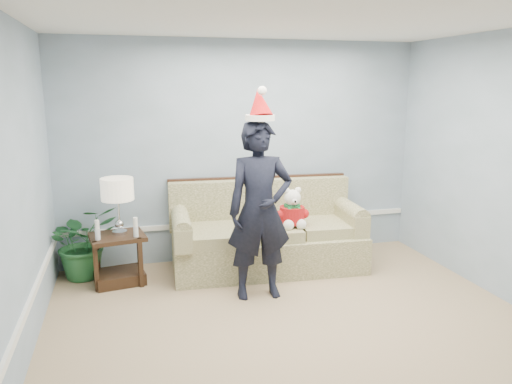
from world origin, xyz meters
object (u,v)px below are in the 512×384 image
object	(u,v)px
teddy_bear	(292,212)
houseplant	(83,242)
table_lamp	(117,192)
sofa	(266,237)
man	(260,211)
side_table	(119,264)

from	to	relation	value
teddy_bear	houseplant	bearing A→B (deg)	172.04
table_lamp	houseplant	bearing A→B (deg)	149.88
houseplant	teddy_bear	distance (m)	2.41
sofa	man	world-z (taller)	man
side_table	houseplant	size ratio (longest dim) A/B	0.77
sofa	side_table	size ratio (longest dim) A/B	3.57
houseplant	table_lamp	bearing A→B (deg)	-30.12
sofa	houseplant	size ratio (longest dim) A/B	2.75
sofa	side_table	xyz separation A→B (m)	(-1.72, -0.07, -0.16)
side_table	man	world-z (taller)	man
houseplant	man	bearing A→B (deg)	-29.37
table_lamp	man	xyz separation A→B (m)	(1.39, -0.77, -0.11)
table_lamp	man	bearing A→B (deg)	-29.14
teddy_bear	side_table	bearing A→B (deg)	178.00
table_lamp	teddy_bear	distance (m)	1.97
side_table	table_lamp	size ratio (longest dim) A/B	1.03
teddy_bear	table_lamp	bearing A→B (deg)	176.63
side_table	teddy_bear	size ratio (longest dim) A/B	1.37
sofa	man	size ratio (longest dim) A/B	1.25
teddy_bear	sofa	bearing A→B (deg)	137.67
houseplant	man	world-z (taller)	man
man	teddy_bear	size ratio (longest dim) A/B	3.88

